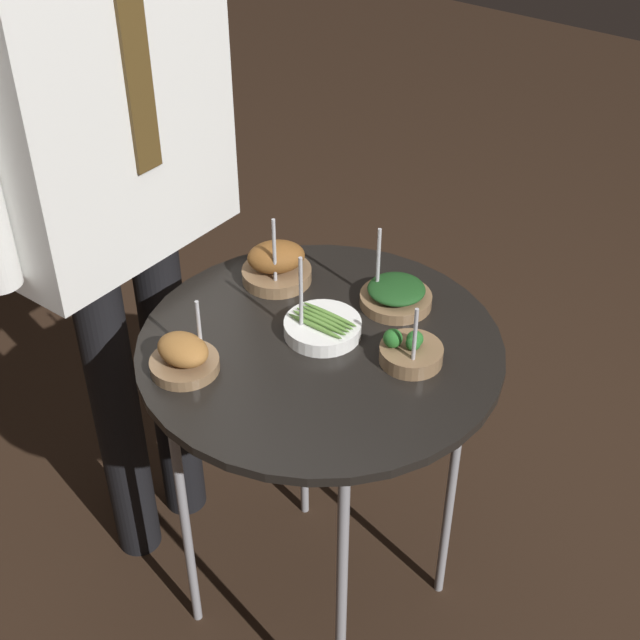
{
  "coord_description": "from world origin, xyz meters",
  "views": [
    {
      "loc": [
        -0.99,
        -0.75,
        1.73
      ],
      "look_at": [
        0.0,
        0.0,
        0.81
      ],
      "focal_mm": 50.0,
      "sensor_mm": 36.0,
      "label": 1
    }
  ],
  "objects_px": {
    "bowl_roast_back_left": "(276,265)",
    "waiter_figure": "(103,135)",
    "serving_cart": "(320,368)",
    "bowl_broccoli_near_rim": "(410,351)",
    "bowl_spinach_front_center": "(396,295)",
    "bowl_roast_back_right": "(184,356)",
    "bowl_asparagus_mid_right": "(322,327)"
  },
  "relations": [
    {
      "from": "bowl_asparagus_mid_right",
      "to": "bowl_roast_back_left",
      "type": "bearing_deg",
      "value": 64.31
    },
    {
      "from": "serving_cart",
      "to": "bowl_roast_back_right",
      "type": "xyz_separation_m",
      "value": [
        -0.2,
        0.14,
        0.09
      ]
    },
    {
      "from": "serving_cart",
      "to": "waiter_figure",
      "type": "bearing_deg",
      "value": 95.25
    },
    {
      "from": "bowl_asparagus_mid_right",
      "to": "bowl_spinach_front_center",
      "type": "xyz_separation_m",
      "value": [
        0.15,
        -0.05,
        0.01
      ]
    },
    {
      "from": "serving_cart",
      "to": "bowl_roast_back_left",
      "type": "bearing_deg",
      "value": 60.22
    },
    {
      "from": "bowl_broccoli_near_rim",
      "to": "bowl_roast_back_left",
      "type": "distance_m",
      "value": 0.34
    },
    {
      "from": "serving_cart",
      "to": "bowl_roast_back_left",
      "type": "distance_m",
      "value": 0.23
    },
    {
      "from": "bowl_asparagus_mid_right",
      "to": "bowl_spinach_front_center",
      "type": "distance_m",
      "value": 0.16
    },
    {
      "from": "bowl_roast_back_left",
      "to": "waiter_figure",
      "type": "height_order",
      "value": "waiter_figure"
    },
    {
      "from": "bowl_broccoli_near_rim",
      "to": "bowl_roast_back_left",
      "type": "xyz_separation_m",
      "value": [
        0.05,
        0.34,
        0.01
      ]
    },
    {
      "from": "bowl_broccoli_near_rim",
      "to": "bowl_roast_back_right",
      "type": "xyz_separation_m",
      "value": [
        -0.25,
        0.29,
        0.01
      ]
    },
    {
      "from": "bowl_spinach_front_center",
      "to": "bowl_broccoli_near_rim",
      "type": "xyz_separation_m",
      "value": [
        -0.12,
        -0.11,
        -0.0
      ]
    },
    {
      "from": "serving_cart",
      "to": "bowl_broccoli_near_rim",
      "type": "relative_size",
      "value": 5.69
    },
    {
      "from": "bowl_asparagus_mid_right",
      "to": "waiter_figure",
      "type": "distance_m",
      "value": 0.52
    },
    {
      "from": "bowl_roast_back_right",
      "to": "bowl_roast_back_left",
      "type": "xyz_separation_m",
      "value": [
        0.3,
        0.05,
        0.01
      ]
    },
    {
      "from": "bowl_spinach_front_center",
      "to": "bowl_roast_back_right",
      "type": "xyz_separation_m",
      "value": [
        -0.37,
        0.18,
        0.01
      ]
    },
    {
      "from": "bowl_broccoli_near_rim",
      "to": "bowl_spinach_front_center",
      "type": "bearing_deg",
      "value": 41.49
    },
    {
      "from": "bowl_roast_back_right",
      "to": "waiter_figure",
      "type": "distance_m",
      "value": 0.44
    },
    {
      "from": "bowl_roast_back_left",
      "to": "waiter_figure",
      "type": "bearing_deg",
      "value": 118.61
    },
    {
      "from": "serving_cart",
      "to": "bowl_broccoli_near_rim",
      "type": "xyz_separation_m",
      "value": [
        0.05,
        -0.15,
        0.08
      ]
    },
    {
      "from": "bowl_asparagus_mid_right",
      "to": "waiter_figure",
      "type": "bearing_deg",
      "value": 98.25
    },
    {
      "from": "waiter_figure",
      "to": "serving_cart",
      "type": "bearing_deg",
      "value": -84.75
    },
    {
      "from": "bowl_spinach_front_center",
      "to": "bowl_broccoli_near_rim",
      "type": "distance_m",
      "value": 0.17
    },
    {
      "from": "bowl_broccoli_near_rim",
      "to": "waiter_figure",
      "type": "height_order",
      "value": "waiter_figure"
    },
    {
      "from": "bowl_spinach_front_center",
      "to": "bowl_roast_back_left",
      "type": "height_order",
      "value": "same"
    },
    {
      "from": "bowl_spinach_front_center",
      "to": "waiter_figure",
      "type": "relative_size",
      "value": 0.1
    },
    {
      "from": "bowl_roast_back_right",
      "to": "bowl_roast_back_left",
      "type": "distance_m",
      "value": 0.31
    },
    {
      "from": "serving_cart",
      "to": "bowl_roast_back_left",
      "type": "relative_size",
      "value": 4.78
    },
    {
      "from": "bowl_broccoli_near_rim",
      "to": "bowl_asparagus_mid_right",
      "type": "bearing_deg",
      "value": 100.34
    },
    {
      "from": "bowl_broccoli_near_rim",
      "to": "bowl_roast_back_right",
      "type": "height_order",
      "value": "bowl_broccoli_near_rim"
    },
    {
      "from": "bowl_roast_back_right",
      "to": "bowl_roast_back_left",
      "type": "bearing_deg",
      "value": 8.71
    },
    {
      "from": "waiter_figure",
      "to": "bowl_broccoli_near_rim",
      "type": "bearing_deg",
      "value": -81.18
    }
  ]
}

